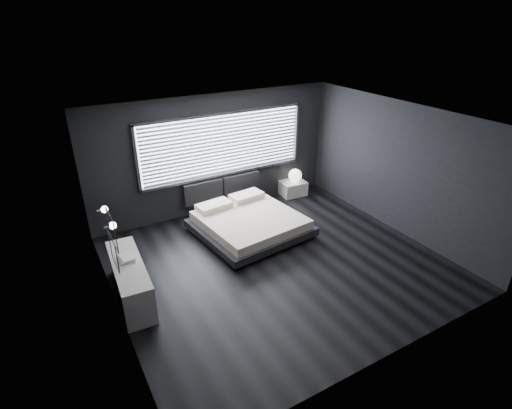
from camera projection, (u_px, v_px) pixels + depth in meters
room at (279, 198)px, 7.17m from camera, size 6.04×6.00×2.80m
window at (224, 145)px, 9.27m from camera, size 4.14×0.09×1.52m
headboard at (222, 188)px, 9.63m from camera, size 1.96×0.16×0.52m
sconce_near at (112, 226)px, 5.84m from camera, size 0.18×0.11×0.11m
sconce_far at (104, 209)px, 6.31m from camera, size 0.18×0.11×0.11m
wall_art_upper at (112, 230)px, 5.22m from camera, size 0.01×0.48×0.48m
wall_art_lower at (114, 251)px, 5.62m from camera, size 0.01×0.48×0.48m
bed at (249, 222)px, 8.72m from camera, size 2.39×2.30×0.56m
nightstand at (293, 188)px, 10.58m from camera, size 0.68×0.58×0.37m
orb_lamp at (295, 175)px, 10.41m from camera, size 0.35×0.35×0.35m
dresser at (130, 280)px, 6.72m from camera, size 0.59×1.75×0.69m
book_stack at (127, 258)px, 6.65m from camera, size 0.25×0.33×0.07m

